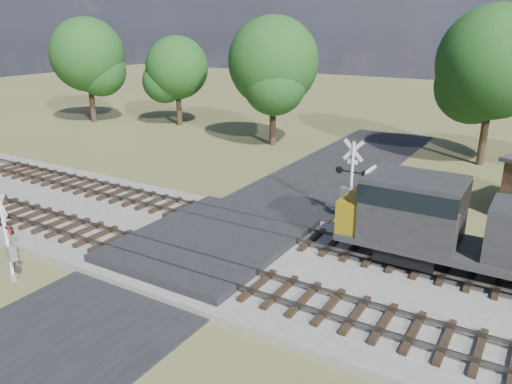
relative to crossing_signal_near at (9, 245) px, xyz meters
The scene contains 9 objects.
ground 8.23m from the crossing_signal_near, 51.16° to the left, with size 160.00×160.00×0.00m, color brown.
ballast_bed 16.59m from the crossing_signal_near, 24.26° to the left, with size 140.00×10.00×0.30m, color gray.
road 8.22m from the crossing_signal_near, 51.16° to the left, with size 7.00×60.00×0.08m, color black.
crossing_panel 8.57m from the crossing_signal_near, 53.28° to the left, with size 7.00×9.00×0.62m, color #262628.
track_near 9.32m from the crossing_signal_near, 27.65° to the left, with size 140.00×2.60×0.33m.
track_far 12.44m from the crossing_signal_near, 48.61° to the left, with size 140.00×2.60×0.33m.
crossing_signal_near is the anchor object (origin of this frame).
crossing_signal_far 16.13m from the crossing_signal_near, 54.82° to the left, with size 1.81×0.39×4.48m.
treeline 30.09m from the crossing_signal_near, 65.78° to the left, with size 80.24×11.78×11.40m.
Camera 1 is at (12.83, -16.71, 10.06)m, focal length 35.00 mm.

